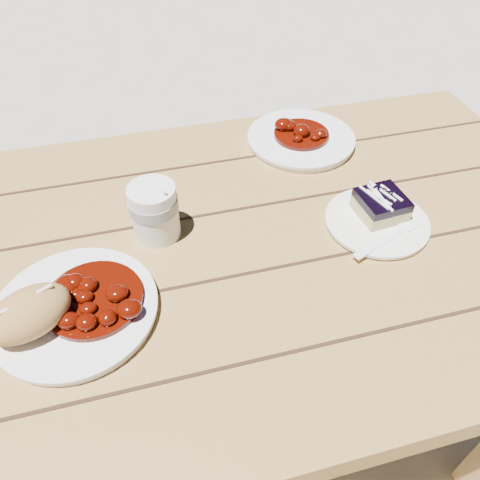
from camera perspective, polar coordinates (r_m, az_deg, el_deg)
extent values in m
plane|color=#AAA49A|center=(1.47, -13.82, -23.71)|extent=(60.00, 60.00, 0.00)
cube|color=brown|center=(0.86, -22.07, -5.15)|extent=(2.00, 0.80, 0.05)
cube|color=brown|center=(1.50, 17.41, 1.34)|extent=(0.07, 0.07, 0.70)
cube|color=brown|center=(1.53, -18.68, 6.26)|extent=(1.80, 0.25, 0.04)
cube|color=brown|center=(1.77, 9.38, 4.77)|extent=(0.06, 0.06, 0.42)
cylinder|color=white|center=(0.76, -19.39, -8.14)|extent=(0.24, 0.24, 0.02)
ellipsoid|color=#AB7C42|center=(0.73, -24.34, -8.13)|extent=(0.15, 0.13, 0.06)
cylinder|color=white|center=(0.89, 16.31, 2.08)|extent=(0.18, 0.18, 0.01)
cube|color=tan|center=(0.90, 16.69, 3.68)|extent=(0.09, 0.09, 0.03)
cube|color=black|center=(0.88, 16.97, 4.71)|extent=(0.09, 0.09, 0.02)
cylinder|color=white|center=(0.82, -10.37, 3.40)|extent=(0.08, 0.08, 0.10)
cylinder|color=white|center=(1.08, 7.41, 12.05)|extent=(0.23, 0.23, 0.02)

